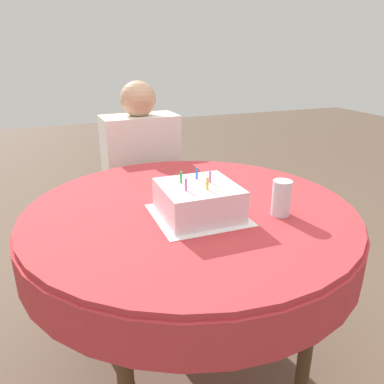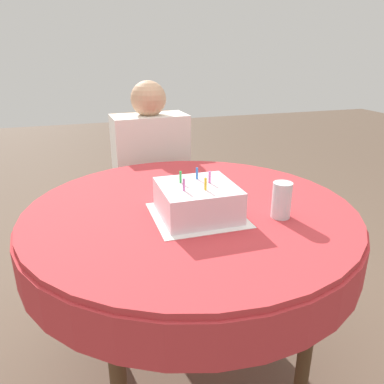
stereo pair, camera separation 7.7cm
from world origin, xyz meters
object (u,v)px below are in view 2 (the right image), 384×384
object	(u,v)px
chair	(149,190)
drinking_glass	(282,200)
person	(152,165)
birthday_cake	(197,200)

from	to	relation	value
chair	drinking_glass	world-z (taller)	chair
person	chair	bearing A→B (deg)	90.00
person	birthday_cake	xyz separation A→B (m)	(-0.03, -0.92, 0.14)
birthday_cake	drinking_glass	bearing A→B (deg)	-19.85
chair	birthday_cake	size ratio (longest dim) A/B	3.80
chair	person	size ratio (longest dim) A/B	0.83
chair	drinking_glass	distance (m)	1.18
chair	birthday_cake	world-z (taller)	chair
chair	birthday_cake	distance (m)	1.07
person	drinking_glass	size ratio (longest dim) A/B	9.33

